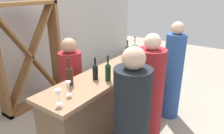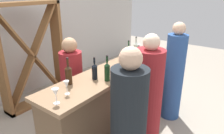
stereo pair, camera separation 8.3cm
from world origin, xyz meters
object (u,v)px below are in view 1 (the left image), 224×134
wine_bottle_second_left_near_black (95,71)px  person_center_guest (173,75)px  wine_glass_near_left (135,57)px  person_right_guest (148,102)px  person_server_behind (72,86)px  wine_glass_near_right (68,85)px  wine_bottle_second_right_olive_green (126,64)px  person_left_guest (131,127)px  wine_bottle_far_right_clear_pale (134,48)px  wine_bottle_leftmost_amber_brown (69,75)px  wine_bottle_rightmost_olive_green (127,50)px  wine_glass_near_center (58,94)px  wine_glass_far_left (137,46)px  wine_bottle_center_dark_green (108,71)px  wine_rack (30,56)px

wine_bottle_second_left_near_black → person_center_guest: 1.42m
wine_glass_near_left → person_center_guest: (0.43, -0.47, -0.33)m
person_right_guest → person_server_behind: 1.24m
wine_glass_near_right → wine_bottle_second_right_olive_green: bearing=-10.2°
wine_glass_near_left → person_left_guest: person_left_guest is taller
wine_bottle_second_right_olive_green → wine_bottle_far_right_clear_pale: size_ratio=0.92×
wine_bottle_leftmost_amber_brown → person_server_behind: person_server_behind is taller
wine_bottle_second_right_olive_green → wine_glass_near_left: 0.38m
person_left_guest → person_right_guest: size_ratio=0.99×
wine_bottle_rightmost_olive_green → wine_bottle_far_right_clear_pale: wine_bottle_far_right_clear_pale is taller
wine_bottle_leftmost_amber_brown → wine_glass_near_left: size_ratio=2.33×
wine_bottle_rightmost_olive_green → person_server_behind: size_ratio=0.19×
wine_bottle_leftmost_amber_brown → wine_bottle_rightmost_olive_green: (1.38, 0.02, -0.03)m
wine_bottle_rightmost_olive_green → wine_glass_near_right: size_ratio=1.72×
wine_bottle_far_right_clear_pale → person_left_guest: (-1.48, -0.81, -0.37)m
wine_bottle_second_left_near_black → wine_bottle_rightmost_olive_green: (1.07, 0.17, -0.01)m
wine_bottle_second_right_olive_green → wine_glass_near_right: wine_bottle_second_right_olive_green is taller
wine_bottle_second_right_olive_green → person_left_guest: size_ratio=0.19×
wine_glass_near_center → wine_bottle_second_left_near_black: bearing=7.2°
person_left_guest → wine_glass_far_left: bearing=-41.0°
person_left_guest → person_server_behind: (0.44, 1.31, -0.08)m
wine_bottle_center_dark_green → wine_glass_near_left: wine_bottle_center_dark_green is taller
wine_glass_near_center → wine_glass_far_left: wine_glass_near_center is taller
person_center_guest → person_server_behind: size_ratio=1.14×
wine_bottle_leftmost_amber_brown → wine_glass_near_center: size_ratio=2.04×
wine_bottle_center_dark_green → person_right_guest: 0.64m
wine_bottle_leftmost_amber_brown → wine_glass_far_left: 1.67m
wine_bottle_far_right_clear_pale → wine_bottle_center_dark_green: bearing=-167.5°
wine_bottle_rightmost_olive_green → wine_bottle_leftmost_amber_brown: bearing=-179.2°
wine_bottle_second_left_near_black → wine_glass_near_right: bearing=-177.0°
wine_glass_near_right → wine_bottle_far_right_clear_pale: bearing=4.0°
wine_bottle_second_left_near_black → person_server_behind: bearing=77.5°
wine_glass_far_left → person_center_guest: (-0.12, -0.75, -0.34)m
wine_glass_far_left → wine_bottle_leftmost_amber_brown: bearing=179.9°
wine_bottle_far_right_clear_pale → person_right_guest: person_right_guest is taller
wine_glass_near_left → person_left_guest: bearing=-152.3°
wine_glass_near_right → wine_bottle_leftmost_amber_brown: bearing=42.9°
wine_bottle_rightmost_olive_green → person_left_guest: person_left_guest is taller
wine_bottle_leftmost_amber_brown → wine_bottle_second_left_near_black: bearing=-26.5°
wine_bottle_far_right_clear_pale → wine_glass_near_right: bearing=-176.0°
wine_bottle_leftmost_amber_brown → wine_glass_near_left: wine_bottle_leftmost_amber_brown is taller
wine_bottle_leftmost_amber_brown → wine_glass_near_center: bearing=-148.4°
wine_bottle_rightmost_olive_green → wine_glass_near_left: size_ratio=1.88×
person_left_guest → person_right_guest: person_right_guest is taller
wine_glass_near_right → person_right_guest: bearing=-39.8°
wine_bottle_rightmost_olive_green → wine_rack: bearing=121.4°
wine_bottle_center_dark_green → wine_glass_near_center: bearing=174.7°
wine_bottle_rightmost_olive_green → wine_glass_far_left: bearing=-4.6°
wine_bottle_second_left_near_black → wine_glass_far_left: 1.37m
wine_rack → wine_bottle_rightmost_olive_green: wine_rack is taller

